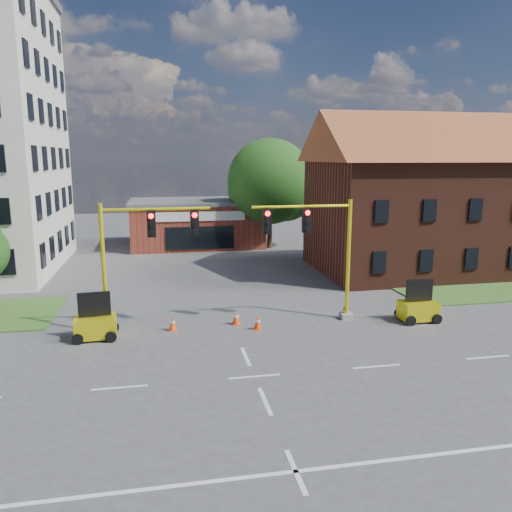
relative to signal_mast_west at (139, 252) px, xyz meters
name	(u,v)px	position (x,y,z in m)	size (l,w,h in m)	color
ground	(254,377)	(4.36, -6.00, -3.92)	(120.00, 120.00, 0.00)	#414244
grass_verge_ne	(511,291)	(22.36, 3.00, -3.88)	(14.00, 4.00, 0.08)	#2D5A21
lane_markings	(271,415)	(4.36, -9.00, -3.91)	(60.00, 36.00, 0.01)	silver
brick_shop	(196,222)	(4.36, 23.99, -1.76)	(12.40, 8.40, 4.30)	maroon
townhouse_row	(454,190)	(22.36, 10.00, 2.01)	(21.00, 11.00, 11.50)	#532519
tree_large	(274,184)	(11.25, 21.08, 1.94)	(8.14, 7.75, 9.99)	#3B2315
signal_mast_west	(139,252)	(0.00, 0.00, 0.00)	(5.30, 0.60, 6.20)	#9B9B95
signal_mast_east	(318,246)	(8.71, 0.00, 0.00)	(5.30, 0.60, 6.20)	#9B9B95
trailer_west	(96,325)	(-2.09, -0.58, -3.26)	(1.95, 1.38, 2.12)	yellow
trailer_east	(418,308)	(13.84, -1.01, -3.27)	(1.83, 1.22, 2.09)	yellow
cone_a	(173,324)	(1.42, -0.14, -3.58)	(0.40, 0.40, 0.70)	#FF450D
cone_b	(236,318)	(4.57, 0.15, -3.58)	(0.40, 0.40, 0.70)	#FF450D
cone_c	(344,312)	(10.28, 0.13, -3.58)	(0.40, 0.40, 0.70)	#FF450D
cone_d	(258,323)	(5.51, -0.77, -3.58)	(0.40, 0.40, 0.70)	#FF450D
pickup_white	(399,268)	(17.18, 7.86, -3.19)	(2.42, 5.25, 1.46)	silver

